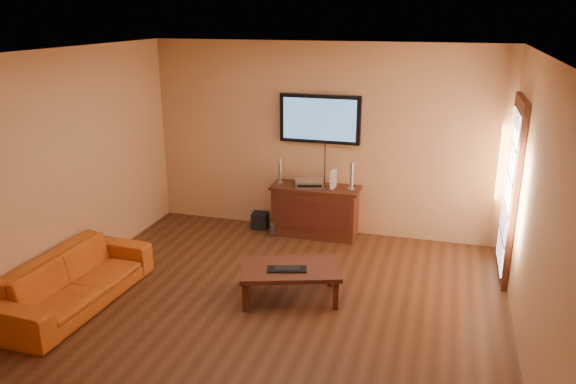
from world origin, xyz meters
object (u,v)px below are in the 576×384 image
at_px(media_console, 315,211).
at_px(av_receiver, 309,183).
at_px(game_console, 333,179).
at_px(keyboard, 287,269).
at_px(sofa, 74,272).
at_px(television, 320,119).
at_px(subwoofer, 260,220).
at_px(coffee_table, 290,271).
at_px(speaker_left, 280,172).
at_px(bottle, 272,230).
at_px(speaker_right, 351,177).

xyz_separation_m(media_console, av_receiver, (-0.09, -0.01, 0.41)).
bearing_deg(game_console, keyboard, -89.22).
bearing_deg(sofa, av_receiver, -33.84).
distance_m(television, av_receiver, 0.91).
bearing_deg(subwoofer, sofa, -120.45).
bearing_deg(coffee_table, speaker_left, 110.01).
bearing_deg(keyboard, television, 94.27).
bearing_deg(bottle, speaker_left, 83.38).
relative_size(bottle, keyboard, 0.48).
height_order(speaker_right, game_console, speaker_right).
bearing_deg(speaker_left, coffee_table, -69.99).
relative_size(av_receiver, game_console, 1.59).
bearing_deg(speaker_right, television, 160.54).
xyz_separation_m(speaker_right, av_receiver, (-0.59, -0.03, -0.13)).
relative_size(coffee_table, game_console, 5.06).
height_order(media_console, keyboard, media_console).
relative_size(media_console, television, 1.09).
distance_m(sofa, game_console, 3.57).
height_order(sofa, speaker_right, speaker_right).
bearing_deg(game_console, av_receiver, -171.93).
height_order(media_console, speaker_right, speaker_right).
bearing_deg(coffee_table, television, 94.75).
relative_size(coffee_table, bottle, 5.60).
bearing_deg(av_receiver, coffee_table, -98.00).
xyz_separation_m(television, bottle, (-0.56, -0.45, -1.55)).
height_order(speaker_left, game_console, speaker_left).
relative_size(speaker_left, subwoofer, 1.57).
xyz_separation_m(media_console, bottle, (-0.56, -0.25, -0.26)).
bearing_deg(subwoofer, speaker_right, -7.78).
xyz_separation_m(television, coffee_table, (0.17, -2.10, -1.32)).
bearing_deg(game_console, sofa, -127.06).
bearing_deg(av_receiver, bottle, -169.15).
relative_size(media_console, av_receiver, 3.20).
xyz_separation_m(media_console, television, (0.00, 0.20, 1.28)).
relative_size(sofa, speaker_right, 5.12).
bearing_deg(speaker_right, av_receiver, -176.89).
bearing_deg(television, game_console, -36.00).
distance_m(coffee_table, game_console, 1.99).
relative_size(television, av_receiver, 2.93).
height_order(speaker_right, bottle, speaker_right).
bearing_deg(coffee_table, keyboard, -97.67).
distance_m(sofa, av_receiver, 3.34).
xyz_separation_m(av_receiver, subwoofer, (-0.76, 0.05, -0.66)).
distance_m(media_console, sofa, 3.37).
relative_size(coffee_table, sofa, 0.64).
xyz_separation_m(coffee_table, keyboard, (-0.01, -0.08, 0.06)).
bearing_deg(television, keyboard, -85.73).
bearing_deg(av_receiver, sofa, -142.04).
height_order(coffee_table, keyboard, keyboard).
xyz_separation_m(bottle, keyboard, (0.73, -1.74, 0.29)).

